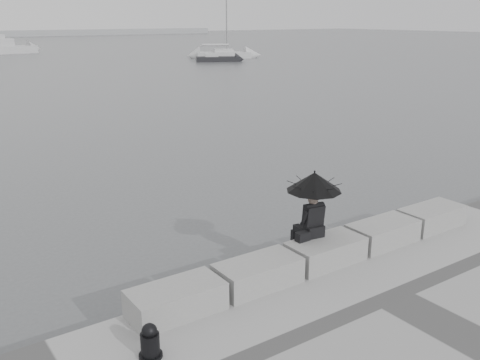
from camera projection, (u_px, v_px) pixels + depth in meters
ground at (309, 277)px, 11.35m from camera, size 360.00×360.00×0.00m
stone_block_far_left at (176, 300)px, 8.94m from camera, size 1.60×0.80×0.50m
stone_block_left at (258, 274)px, 9.86m from camera, size 1.60×0.80×0.50m
stone_block_centre at (326, 252)px, 10.78m from camera, size 1.60×0.80×0.50m
stone_block_right at (383, 233)px, 11.70m from camera, size 1.60×0.80×0.50m
stone_block_far_right at (431, 217)px, 12.63m from camera, size 1.60×0.80×0.50m
seated_person at (314, 190)px, 10.64m from camera, size 1.12×1.12×1.39m
bag at (303, 237)px, 10.65m from camera, size 0.29×0.16×0.18m
mooring_bollard at (150, 344)px, 7.78m from camera, size 0.35×0.35×0.56m
sailboat_right at (223, 54)px, 71.22m from camera, size 7.47×5.16×12.90m
motor_cruiser at (3, 48)px, 79.40m from camera, size 9.66×3.80×4.50m
small_motorboat at (218, 59)px, 65.73m from camera, size 5.48×3.93×1.10m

